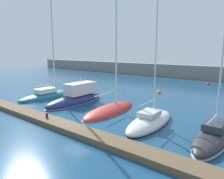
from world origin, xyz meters
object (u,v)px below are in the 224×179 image
motorboat_navy_second (77,97)px  sailboat_charcoal_fifth (214,134)px  dock_bollard (47,115)px  sailboat_white_fourth (150,121)px  sailboat_red_third (110,109)px  mooring_buoy_red (208,85)px  sailboat_teal_nearest (49,94)px  mooring_buoy_orange (159,93)px

motorboat_navy_second → sailboat_charcoal_fifth: size_ratio=0.52×
dock_bollard → sailboat_white_fourth: bearing=34.8°
sailboat_red_third → mooring_buoy_red: sailboat_red_third is taller
sailboat_teal_nearest → mooring_buoy_red: bearing=-32.2°
sailboat_red_third → mooring_buoy_orange: bearing=-2.9°
sailboat_red_third → sailboat_charcoal_fifth: size_ratio=0.90×
sailboat_teal_nearest → sailboat_white_fourth: (15.56, -1.12, -0.06)m
sailboat_white_fourth → sailboat_charcoal_fifth: size_ratio=0.86×
mooring_buoy_red → dock_bollard: 30.15m
mooring_buoy_orange → dock_bollard: dock_bollard is taller
sailboat_red_third → sailboat_charcoal_fifth: sailboat_charcoal_fifth is taller
sailboat_teal_nearest → sailboat_white_fourth: size_ratio=1.16×
sailboat_charcoal_fifth → dock_bollard: (-11.90, -5.01, 0.24)m
sailboat_teal_nearest → sailboat_charcoal_fifth: (20.38, -1.03, 0.04)m
motorboat_navy_second → sailboat_white_fourth: (10.36, -1.36, -0.33)m
sailboat_teal_nearest → sailboat_white_fourth: sailboat_teal_nearest is taller
sailboat_teal_nearest → motorboat_navy_second: (5.19, 0.24, 0.27)m
mooring_buoy_orange → mooring_buoy_red: bearing=74.4°
sailboat_teal_nearest → motorboat_navy_second: size_ratio=1.92×
sailboat_teal_nearest → dock_bollard: sailboat_teal_nearest is taller
sailboat_charcoal_fifth → mooring_buoy_orange: 16.18m
sailboat_white_fourth → mooring_buoy_orange: sailboat_white_fourth is taller
dock_bollard → motorboat_navy_second: bearing=117.6°
sailboat_red_third → sailboat_charcoal_fifth: 9.86m
mooring_buoy_red → dock_bollard: bearing=-99.6°
sailboat_red_third → mooring_buoy_orange: sailboat_red_third is taller
motorboat_navy_second → dock_bollard: size_ratio=19.21×
dock_bollard → sailboat_red_third: bearing=70.6°
sailboat_charcoal_fifth → mooring_buoy_orange: bearing=38.8°
motorboat_navy_second → sailboat_charcoal_fifth: 15.24m
sailboat_teal_nearest → dock_bollard: (8.48, -6.05, 0.28)m
mooring_buoy_orange → dock_bollard: 17.57m
sailboat_teal_nearest → mooring_buoy_red: sailboat_teal_nearest is taller
sailboat_teal_nearest → mooring_buoy_red: 27.26m
mooring_buoy_red → sailboat_charcoal_fifth: bearing=-74.4°
sailboat_teal_nearest → sailboat_red_third: bearing=-93.4°
sailboat_white_fourth → mooring_buoy_red: 24.89m
sailboat_white_fourth → mooring_buoy_red: bearing=0.9°
motorboat_navy_second → sailboat_red_third: (5.36, -0.40, -0.41)m
sailboat_charcoal_fifth → mooring_buoy_orange: (-10.30, 12.47, -0.38)m
mooring_buoy_orange → sailboat_teal_nearest: bearing=-131.4°
mooring_buoy_orange → sailboat_red_third: bearing=-87.6°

